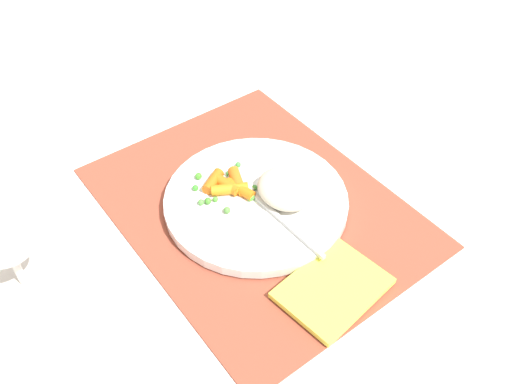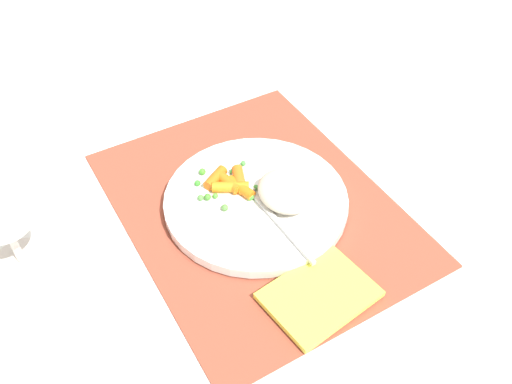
{
  "view_description": "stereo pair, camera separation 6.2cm",
  "coord_description": "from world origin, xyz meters",
  "px_view_note": "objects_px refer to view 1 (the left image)",
  "views": [
    {
      "loc": [
        -0.43,
        0.32,
        0.57
      ],
      "look_at": [
        0.0,
        0.0,
        0.03
      ],
      "focal_mm": 39.22,
      "sensor_mm": 36.0,
      "label": 1
    },
    {
      "loc": [
        -0.47,
        0.27,
        0.57
      ],
      "look_at": [
        0.0,
        0.0,
        0.03
      ],
      "focal_mm": 39.22,
      "sensor_mm": 36.0,
      "label": 2
    }
  ],
  "objects_px": {
    "plate": "(256,201)",
    "carrot_portion": "(230,185)",
    "fork": "(266,204)",
    "rice_mound": "(286,189)",
    "napkin": "(333,288)"
  },
  "relations": [
    {
      "from": "plate",
      "to": "napkin",
      "type": "bearing_deg",
      "value": 176.03
    },
    {
      "from": "carrot_portion",
      "to": "napkin",
      "type": "bearing_deg",
      "value": -177.96
    },
    {
      "from": "carrot_portion",
      "to": "fork",
      "type": "bearing_deg",
      "value": -160.46
    },
    {
      "from": "fork",
      "to": "napkin",
      "type": "height_order",
      "value": "fork"
    },
    {
      "from": "rice_mound",
      "to": "napkin",
      "type": "height_order",
      "value": "rice_mound"
    },
    {
      "from": "plate",
      "to": "carrot_portion",
      "type": "bearing_deg",
      "value": 28.53
    },
    {
      "from": "carrot_portion",
      "to": "napkin",
      "type": "distance_m",
      "value": 0.21
    },
    {
      "from": "plate",
      "to": "napkin",
      "type": "height_order",
      "value": "plate"
    },
    {
      "from": "plate",
      "to": "rice_mound",
      "type": "bearing_deg",
      "value": -129.04
    },
    {
      "from": "rice_mound",
      "to": "napkin",
      "type": "xyz_separation_m",
      "value": [
        -0.15,
        0.04,
        -0.03
      ]
    },
    {
      "from": "rice_mound",
      "to": "napkin",
      "type": "relative_size",
      "value": 0.66
    },
    {
      "from": "plate",
      "to": "rice_mound",
      "type": "height_order",
      "value": "rice_mound"
    },
    {
      "from": "carrot_portion",
      "to": "plate",
      "type": "bearing_deg",
      "value": -151.47
    },
    {
      "from": "carrot_portion",
      "to": "fork",
      "type": "distance_m",
      "value": 0.06
    },
    {
      "from": "rice_mound",
      "to": "fork",
      "type": "relative_size",
      "value": 0.43
    }
  ]
}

